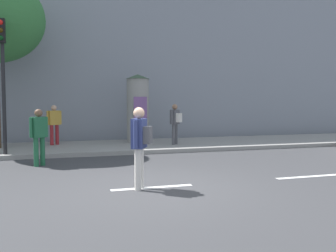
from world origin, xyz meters
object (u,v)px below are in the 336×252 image
at_px(pedestrian_tallest, 140,140).
at_px(pedestrian_with_backpack, 39,133).
at_px(poster_column, 138,108).
at_px(pedestrian_in_red_top, 175,121).
at_px(pedestrian_near_pole, 54,122).
at_px(traffic_light, 2,64).

xyz_separation_m(pedestrian_tallest, pedestrian_with_backpack, (-2.16, 3.64, -0.07)).
xyz_separation_m(poster_column, pedestrian_in_red_top, (1.26, -1.23, -0.50)).
bearing_deg(pedestrian_in_red_top, pedestrian_near_pole, 164.77).
relative_size(traffic_light, poster_column, 1.50).
bearing_deg(pedestrian_in_red_top, poster_column, 135.77).
bearing_deg(poster_column, pedestrian_with_backpack, -133.16).
bearing_deg(pedestrian_with_backpack, pedestrian_tallest, -59.35).
xyz_separation_m(pedestrian_in_red_top, pedestrian_near_pole, (-4.65, 1.27, -0.03)).
distance_m(poster_column, pedestrian_near_pole, 3.43).
height_order(traffic_light, pedestrian_near_pole, traffic_light).
distance_m(poster_column, pedestrian_with_backpack, 5.59).
bearing_deg(pedestrian_in_red_top, pedestrian_tallest, -114.21).
relative_size(pedestrian_tallest, pedestrian_with_backpack, 1.05).
xyz_separation_m(traffic_light, pedestrian_with_backpack, (1.12, -1.66, -2.09)).
relative_size(poster_column, pedestrian_in_red_top, 1.77).
xyz_separation_m(traffic_light, pedestrian_tallest, (3.28, -5.30, -2.02)).
xyz_separation_m(poster_column, pedestrian_tallest, (-1.64, -7.69, -0.57)).
relative_size(pedestrian_in_red_top, pedestrian_near_pole, 1.02).
xyz_separation_m(poster_column, pedestrian_with_backpack, (-3.80, -4.05, -0.64)).
height_order(pedestrian_tallest, pedestrian_near_pole, same).
height_order(poster_column, pedestrian_tallest, poster_column).
height_order(poster_column, pedestrian_in_red_top, poster_column).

